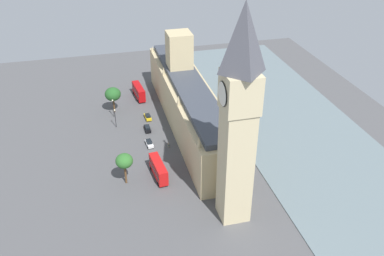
% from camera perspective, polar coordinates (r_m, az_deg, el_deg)
% --- Properties ---
extents(ground_plane, '(144.90, 144.90, 0.00)m').
position_cam_1_polar(ground_plane, '(139.02, -1.17, 0.31)').
color(ground_plane, '#4C4C4F').
extents(river_thames, '(40.93, 130.41, 0.25)m').
position_cam_1_polar(river_thames, '(149.82, 12.09, 2.04)').
color(river_thames, slate).
rests_on(river_thames, ground).
extents(parliament_building, '(12.83, 74.90, 27.15)m').
position_cam_1_polar(parliament_building, '(136.71, -0.54, 3.65)').
color(parliament_building, tan).
rests_on(parliament_building, ground).
extents(clock_tower, '(7.58, 7.58, 52.53)m').
position_cam_1_polar(clock_tower, '(89.26, 6.31, 1.46)').
color(clock_tower, '#CCBA8E').
rests_on(clock_tower, ground).
extents(double_decker_bus_corner, '(3.60, 10.70, 4.75)m').
position_cam_1_polar(double_decker_bus_corner, '(157.02, -7.21, 4.94)').
color(double_decker_bus_corner, '#B20C0F').
rests_on(double_decker_bus_corner, ground).
extents(car_yellow_cab_by_river_gate, '(2.09, 4.55, 1.74)m').
position_cam_1_polar(car_yellow_cab_by_river_gate, '(143.25, -6.00, 1.53)').
color(car_yellow_cab_by_river_gate, gold).
rests_on(car_yellow_cab_by_river_gate, ground).
extents(car_black_near_tower, '(1.88, 4.43, 1.74)m').
position_cam_1_polar(car_black_near_tower, '(136.63, -6.05, -0.04)').
color(car_black_near_tower, black).
rests_on(car_black_near_tower, ground).
extents(car_white_far_end, '(2.18, 4.53, 1.74)m').
position_cam_1_polar(car_white_far_end, '(129.02, -5.80, -2.06)').
color(car_white_far_end, silver).
rests_on(car_white_far_end, ground).
extents(double_decker_bus_leading, '(3.54, 10.69, 4.75)m').
position_cam_1_polar(double_decker_bus_leading, '(115.00, -4.56, -5.54)').
color(double_decker_bus_leading, red).
rests_on(double_decker_bus_leading, ground).
extents(pedestrian_midblock, '(0.49, 0.59, 1.61)m').
position_cam_1_polar(pedestrian_midblock, '(128.00, -3.21, -2.32)').
color(pedestrian_midblock, gray).
rests_on(pedestrian_midblock, ground).
extents(plane_tree_opposite_hall, '(5.45, 5.45, 9.11)m').
position_cam_1_polar(plane_tree_opposite_hall, '(146.84, -10.66, 4.50)').
color(plane_tree_opposite_hall, brown).
rests_on(plane_tree_opposite_hall, ground).
extents(plane_tree_kerbside, '(4.58, 4.58, 9.09)m').
position_cam_1_polar(plane_tree_kerbside, '(111.34, -9.15, -4.45)').
color(plane_tree_kerbside, brown).
rests_on(plane_tree_kerbside, ground).
extents(street_lamp_trailing, '(0.56, 0.56, 6.58)m').
position_cam_1_polar(street_lamp_trailing, '(144.50, -10.64, 3.08)').
color(street_lamp_trailing, black).
rests_on(street_lamp_trailing, ground).
extents(street_lamp_under_trees, '(0.56, 0.56, 6.60)m').
position_cam_1_polar(street_lamp_under_trees, '(138.22, -10.37, 1.75)').
color(street_lamp_under_trees, black).
rests_on(street_lamp_under_trees, ground).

